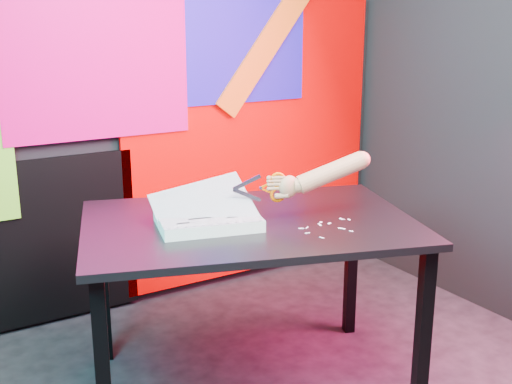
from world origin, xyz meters
TOP-DOWN VIEW (x-y plane):
  - room at (0.00, 0.00)m, footprint 3.01×3.01m
  - backdrop at (0.06, 1.46)m, footprint 2.88×0.05m
  - work_table at (0.01, 0.44)m, footprint 1.52×1.25m
  - printout_stack at (-0.16, 0.46)m, footprint 0.44×0.37m
  - scissors at (0.09, 0.38)m, footprint 0.20×0.08m
  - hand_forearm at (0.28, 0.30)m, footprint 0.39×0.18m
  - paper_clippings at (0.24, 0.21)m, footprint 0.26×0.17m

SIDE VIEW (x-z plane):
  - work_table at x=0.01m, z-range 0.30..1.05m
  - paper_clippings at x=0.24m, z-range 0.75..0.75m
  - printout_stack at x=-0.16m, z-range 0.67..0.88m
  - scissors at x=0.09m, z-range 0.83..0.95m
  - hand_forearm at x=0.28m, z-range 0.84..1.02m
  - backdrop at x=0.06m, z-range -0.08..2.00m
  - room at x=0.00m, z-range 0.00..2.71m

